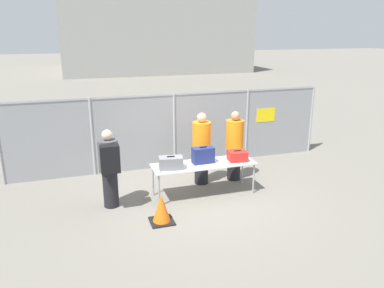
{
  "coord_description": "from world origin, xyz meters",
  "views": [
    {
      "loc": [
        -2.59,
        -7.38,
        3.64
      ],
      "look_at": [
        0.04,
        0.73,
        1.05
      ],
      "focal_mm": 35.0,
      "sensor_mm": 36.0,
      "label": 1
    }
  ],
  "objects_px": {
    "traffic_cone": "(162,209)",
    "inspection_table": "(204,166)",
    "traveler_hooded": "(109,166)",
    "suitcase_grey": "(171,163)",
    "suitcase_red": "(237,156)",
    "security_worker_near": "(202,148)",
    "suitcase_navy": "(203,155)",
    "utility_trailer": "(234,129)",
    "security_worker_far": "(234,145)"
  },
  "relations": [
    {
      "from": "traveler_hooded",
      "to": "security_worker_far",
      "type": "bearing_deg",
      "value": 12.61
    },
    {
      "from": "suitcase_grey",
      "to": "utility_trailer",
      "type": "xyz_separation_m",
      "value": [
        3.27,
        3.95,
        -0.48
      ]
    },
    {
      "from": "inspection_table",
      "to": "suitcase_red",
      "type": "height_order",
      "value": "suitcase_red"
    },
    {
      "from": "traffic_cone",
      "to": "suitcase_navy",
      "type": "bearing_deg",
      "value": 40.15
    },
    {
      "from": "security_worker_far",
      "to": "traffic_cone",
      "type": "height_order",
      "value": "security_worker_far"
    },
    {
      "from": "inspection_table",
      "to": "traffic_cone",
      "type": "relative_size",
      "value": 4.05
    },
    {
      "from": "suitcase_navy",
      "to": "security_worker_far",
      "type": "height_order",
      "value": "security_worker_far"
    },
    {
      "from": "inspection_table",
      "to": "security_worker_far",
      "type": "height_order",
      "value": "security_worker_far"
    },
    {
      "from": "security_worker_near",
      "to": "suitcase_navy",
      "type": "bearing_deg",
      "value": 81.38
    },
    {
      "from": "inspection_table",
      "to": "traveler_hooded",
      "type": "distance_m",
      "value": 2.11
    },
    {
      "from": "security_worker_near",
      "to": "inspection_table",
      "type": "bearing_deg",
      "value": 82.76
    },
    {
      "from": "traveler_hooded",
      "to": "security_worker_near",
      "type": "xyz_separation_m",
      "value": [
        2.27,
        0.67,
        -0.02
      ]
    },
    {
      "from": "traveler_hooded",
      "to": "security_worker_far",
      "type": "distance_m",
      "value": 3.21
    },
    {
      "from": "suitcase_navy",
      "to": "utility_trailer",
      "type": "distance_m",
      "value": 4.57
    },
    {
      "from": "suitcase_navy",
      "to": "utility_trailer",
      "type": "xyz_separation_m",
      "value": [
        2.48,
        3.8,
        -0.53
      ]
    },
    {
      "from": "suitcase_grey",
      "to": "suitcase_red",
      "type": "bearing_deg",
      "value": 1.82
    },
    {
      "from": "suitcase_grey",
      "to": "traveler_hooded",
      "type": "height_order",
      "value": "traveler_hooded"
    },
    {
      "from": "traveler_hooded",
      "to": "traffic_cone",
      "type": "height_order",
      "value": "traveler_hooded"
    },
    {
      "from": "suitcase_red",
      "to": "security_worker_far",
      "type": "distance_m",
      "value": 0.73
    },
    {
      "from": "suitcase_grey",
      "to": "suitcase_red",
      "type": "distance_m",
      "value": 1.6
    },
    {
      "from": "suitcase_red",
      "to": "security_worker_far",
      "type": "xyz_separation_m",
      "value": [
        0.23,
        0.69,
        0.05
      ]
    },
    {
      "from": "traveler_hooded",
      "to": "traffic_cone",
      "type": "bearing_deg",
      "value": -47.39
    },
    {
      "from": "traffic_cone",
      "to": "inspection_table",
      "type": "bearing_deg",
      "value": 38.78
    },
    {
      "from": "inspection_table",
      "to": "security_worker_near",
      "type": "xyz_separation_m",
      "value": [
        0.17,
        0.65,
        0.22
      ]
    },
    {
      "from": "inspection_table",
      "to": "security_worker_near",
      "type": "relative_size",
      "value": 1.32
    },
    {
      "from": "inspection_table",
      "to": "suitcase_navy",
      "type": "height_order",
      "value": "suitcase_navy"
    },
    {
      "from": "inspection_table",
      "to": "suitcase_navy",
      "type": "xyz_separation_m",
      "value": [
        -0.0,
        0.05,
        0.23
      ]
    },
    {
      "from": "traveler_hooded",
      "to": "security_worker_near",
      "type": "relative_size",
      "value": 0.96
    },
    {
      "from": "traffic_cone",
      "to": "utility_trailer",
      "type": "bearing_deg",
      "value": 52.55
    },
    {
      "from": "suitcase_navy",
      "to": "inspection_table",
      "type": "bearing_deg",
      "value": -86.0
    },
    {
      "from": "suitcase_red",
      "to": "security_worker_near",
      "type": "distance_m",
      "value": 0.94
    },
    {
      "from": "suitcase_red",
      "to": "traffic_cone",
      "type": "xyz_separation_m",
      "value": [
        -2.04,
        -0.94,
        -0.6
      ]
    },
    {
      "from": "traveler_hooded",
      "to": "utility_trailer",
      "type": "bearing_deg",
      "value": 40.95
    },
    {
      "from": "traffic_cone",
      "to": "suitcase_red",
      "type": "bearing_deg",
      "value": 24.82
    },
    {
      "from": "suitcase_grey",
      "to": "security_worker_far",
      "type": "height_order",
      "value": "security_worker_far"
    },
    {
      "from": "security_worker_far",
      "to": "security_worker_near",
      "type": "bearing_deg",
      "value": -1.13
    },
    {
      "from": "suitcase_red",
      "to": "traffic_cone",
      "type": "distance_m",
      "value": 2.32
    },
    {
      "from": "inspection_table",
      "to": "utility_trailer",
      "type": "bearing_deg",
      "value": 57.27
    },
    {
      "from": "inspection_table",
      "to": "security_worker_near",
      "type": "height_order",
      "value": "security_worker_near"
    },
    {
      "from": "suitcase_red",
      "to": "security_worker_near",
      "type": "height_order",
      "value": "security_worker_near"
    },
    {
      "from": "traveler_hooded",
      "to": "security_worker_far",
      "type": "height_order",
      "value": "security_worker_far"
    },
    {
      "from": "traveler_hooded",
      "to": "security_worker_near",
      "type": "distance_m",
      "value": 2.37
    },
    {
      "from": "suitcase_red",
      "to": "traveler_hooded",
      "type": "relative_size",
      "value": 0.27
    },
    {
      "from": "security_worker_near",
      "to": "security_worker_far",
      "type": "xyz_separation_m",
      "value": [
        0.87,
        -0.01,
        -0.01
      ]
    },
    {
      "from": "security_worker_far",
      "to": "suitcase_navy",
      "type": "bearing_deg",
      "value": 29.08
    },
    {
      "from": "suitcase_grey",
      "to": "security_worker_near",
      "type": "distance_m",
      "value": 1.22
    },
    {
      "from": "inspection_table",
      "to": "suitcase_navy",
      "type": "bearing_deg",
      "value": 94.0
    },
    {
      "from": "utility_trailer",
      "to": "traffic_cone",
      "type": "height_order",
      "value": "utility_trailer"
    },
    {
      "from": "suitcase_grey",
      "to": "utility_trailer",
      "type": "height_order",
      "value": "suitcase_grey"
    },
    {
      "from": "security_worker_far",
      "to": "utility_trailer",
      "type": "distance_m",
      "value": 3.55
    }
  ]
}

